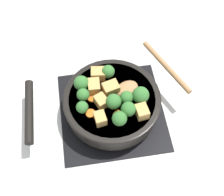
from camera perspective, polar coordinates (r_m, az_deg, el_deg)
The scene contains 22 objects.
ground_plane at distance 0.95m, azimuth -0.00°, elevation -2.57°, with size 2.40×2.40×0.00m, color silver.
front_burner_grate at distance 0.94m, azimuth -0.00°, elevation -2.22°, with size 0.31×0.31×0.03m.
skillet_pan at distance 0.90m, azimuth -0.21°, elevation -0.83°, with size 0.28×0.39×0.06m.
wooden_spoon at distance 0.92m, azimuth 6.77°, elevation 3.99°, with size 0.20×0.22×0.02m.
tofu_cube_center_large at distance 0.90m, azimuth -2.53°, elevation 4.41°, with size 0.04×0.03×0.03m, color tan.
tofu_cube_near_handle at distance 0.87m, azimuth -0.53°, elevation 1.71°, with size 0.04×0.03×0.03m, color tan.
tofu_cube_east_chunk at distance 0.83m, azimuth -2.16°, elevation -3.75°, with size 0.04×0.03×0.03m, color tan.
tofu_cube_west_chunk at distance 0.86m, azimuth -1.98°, elevation -0.60°, with size 0.04×0.03×0.03m, color tan.
tofu_cube_back_piece at distance 0.88m, azimuth -3.29°, elevation 2.12°, with size 0.04×0.03×0.03m, color tan.
tofu_cube_front_piece at distance 0.84m, azimuth 5.48°, elevation -2.50°, with size 0.04×0.03×0.03m, color tan.
broccoli_floret_near_spoon at distance 0.88m, azimuth -5.64°, elevation 2.72°, with size 0.04×0.04×0.05m.
broccoli_floret_center_top at distance 0.82m, azimuth 1.37°, elevation -3.79°, with size 0.04×0.04×0.05m.
broccoli_floret_east_rim at distance 0.84m, azimuth -5.47°, elevation -1.71°, with size 0.03×0.03×0.04m.
broccoli_floret_west_rim at distance 0.83m, azimuth 3.00°, elevation -2.05°, with size 0.04×0.04×0.05m.
broccoli_floret_north_edge at distance 0.90m, azimuth -0.54°, elevation 4.86°, with size 0.04×0.04×0.05m.
broccoli_floret_south_cluster at distance 0.85m, azimuth 2.69°, elevation 0.08°, with size 0.04×0.04×0.04m.
broccoli_floret_mid_floret at distance 0.86m, azimuth -5.31°, elevation 0.58°, with size 0.04×0.04×0.04m.
broccoli_floret_small_inner at distance 0.85m, azimuth 5.26°, elevation 0.54°, with size 0.05×0.05×0.05m.
broccoli_floret_tall_stem at distance 0.84m, azimuth 0.16°, elevation -0.68°, with size 0.04×0.04×0.05m.
carrot_slice_orange_thin at distance 0.85m, azimuth -3.94°, elevation -2.82°, with size 0.03×0.03×0.01m, color orange.
carrot_slice_near_center at distance 0.88m, azimuth -3.58°, elevation 0.06°, with size 0.03×0.03×0.01m, color orange.
carrot_slice_edge_slice at distance 0.85m, azimuth 1.17°, elevation -3.12°, with size 0.03×0.03×0.01m, color orange.
Camera 1 is at (-0.45, 0.07, 0.84)m, focal length 50.00 mm.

